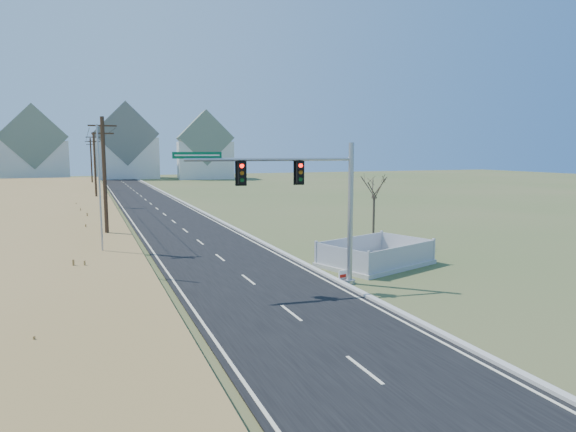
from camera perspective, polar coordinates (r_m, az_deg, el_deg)
The scene contains 14 objects.
ground at distance 23.50m, azimuth -1.50°, elevation -9.45°, with size 260.00×260.00×0.00m, color #45592B.
road at distance 71.88m, azimuth -15.38°, elevation 1.60°, with size 8.00×180.00×0.06m, color black.
curb at distance 72.44m, azimuth -12.12°, elevation 1.79°, with size 0.30×180.00×0.18m, color #B2AFA8.
utility_pole_near at distance 36.22m, azimuth -19.69°, elevation 3.54°, with size 1.80×0.26×9.00m.
utility_pole_mid at distance 66.19m, azimuth -20.65°, elevation 4.98°, with size 1.80×0.26×9.00m.
utility_pole_far at distance 96.17m, azimuth -21.01°, elevation 5.52°, with size 1.80×0.26×9.00m.
condo_nnw at distance 129.55m, azimuth -26.38°, elevation 6.56°, with size 14.93×11.17×17.03m.
condo_n at distance 133.50m, azimuth -17.61°, elevation 7.26°, with size 15.27×10.20×18.54m.
condo_ne at distance 128.18m, azimuth -9.23°, elevation 7.17°, with size 14.12×10.51×16.52m.
traffic_signal_mast at distance 25.34m, azimuth 3.04°, elevation 1.92°, with size 8.95×1.39×7.17m.
fence_enclosure at distance 31.08m, azimuth 9.69°, elevation -4.88°, with size 7.33×6.10×1.43m.
open_sign at distance 26.96m, azimuth 6.09°, elevation -6.63°, with size 0.47×0.11×0.58m.
flagpole at distance 29.82m, azimuth -20.07°, elevation 0.09°, with size 0.37×0.37×8.18m.
bare_tree at distance 36.60m, azimuth 9.57°, elevation 3.40°, with size 2.05×2.05×5.42m.
Camera 1 is at (-7.74, -21.14, 6.74)m, focal length 32.00 mm.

